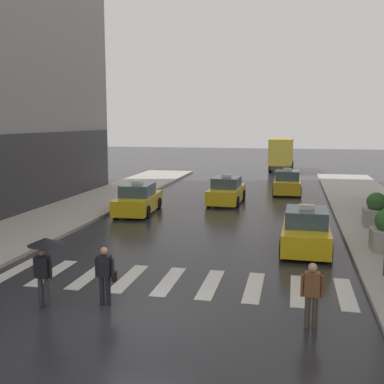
{
  "coord_description": "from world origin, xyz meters",
  "views": [
    {
      "loc": [
        3.77,
        -11.12,
        5.04
      ],
      "look_at": [
        -0.31,
        8.0,
        2.14
      ],
      "focal_mm": 44.58,
      "sensor_mm": 36.0,
      "label": 1
    }
  ],
  "objects_px": {
    "pedestrian_plain_coat": "(312,291)",
    "taxi_third": "(227,191)",
    "taxi_fourth": "(287,183)",
    "taxi_second": "(138,200)",
    "planter_mid_block": "(376,211)",
    "pedestrian_with_handbag": "(105,272)",
    "taxi_lead": "(306,231)",
    "box_truck": "(281,153)",
    "pedestrian_with_umbrella": "(44,253)"
  },
  "relations": [
    {
      "from": "taxi_lead",
      "to": "taxi_third",
      "type": "bearing_deg",
      "value": 114.54
    },
    {
      "from": "taxi_lead",
      "to": "taxi_second",
      "type": "height_order",
      "value": "same"
    },
    {
      "from": "box_truck",
      "to": "pedestrian_plain_coat",
      "type": "bearing_deg",
      "value": -87.33
    },
    {
      "from": "taxi_fourth",
      "to": "taxi_second",
      "type": "bearing_deg",
      "value": -130.96
    },
    {
      "from": "taxi_lead",
      "to": "pedestrian_with_handbag",
      "type": "bearing_deg",
      "value": -127.37
    },
    {
      "from": "pedestrian_with_handbag",
      "to": "pedestrian_plain_coat",
      "type": "distance_m",
      "value": 5.52
    },
    {
      "from": "taxi_fourth",
      "to": "pedestrian_plain_coat",
      "type": "distance_m",
      "value": 22.6
    },
    {
      "from": "taxi_lead",
      "to": "taxi_second",
      "type": "xyz_separation_m",
      "value": [
        -8.95,
        5.78,
        0.0
      ]
    },
    {
      "from": "taxi_fourth",
      "to": "pedestrian_with_handbag",
      "type": "relative_size",
      "value": 2.76
    },
    {
      "from": "taxi_fourth",
      "to": "box_truck",
      "type": "distance_m",
      "value": 14.87
    },
    {
      "from": "taxi_lead",
      "to": "box_truck",
      "type": "xyz_separation_m",
      "value": [
        -1.78,
        29.8,
        1.13
      ]
    },
    {
      "from": "taxi_third",
      "to": "planter_mid_block",
      "type": "distance_m",
      "value": 9.78
    },
    {
      "from": "taxi_second",
      "to": "box_truck",
      "type": "distance_m",
      "value": 25.09
    },
    {
      "from": "taxi_third",
      "to": "box_truck",
      "type": "height_order",
      "value": "box_truck"
    },
    {
      "from": "taxi_fourth",
      "to": "pedestrian_with_umbrella",
      "type": "distance_m",
      "value": 23.51
    },
    {
      "from": "taxi_fourth",
      "to": "box_truck",
      "type": "height_order",
      "value": "box_truck"
    },
    {
      "from": "taxi_third",
      "to": "taxi_fourth",
      "type": "distance_m",
      "value": 6.13
    },
    {
      "from": "taxi_lead",
      "to": "taxi_third",
      "type": "relative_size",
      "value": 1.0
    },
    {
      "from": "box_truck",
      "to": "pedestrian_plain_coat",
      "type": "distance_m",
      "value": 37.43
    },
    {
      "from": "taxi_lead",
      "to": "pedestrian_with_umbrella",
      "type": "relative_size",
      "value": 2.35
    },
    {
      "from": "box_truck",
      "to": "pedestrian_plain_coat",
      "type": "height_order",
      "value": "box_truck"
    },
    {
      "from": "box_truck",
      "to": "pedestrian_with_handbag",
      "type": "xyz_separation_m",
      "value": [
        -3.76,
        -37.05,
        -0.92
      ]
    },
    {
      "from": "planter_mid_block",
      "to": "pedestrian_with_umbrella",
      "type": "bearing_deg",
      "value": -130.92
    },
    {
      "from": "taxi_second",
      "to": "pedestrian_with_umbrella",
      "type": "relative_size",
      "value": 2.38
    },
    {
      "from": "taxi_second",
      "to": "pedestrian_plain_coat",
      "type": "bearing_deg",
      "value": -56.3
    },
    {
      "from": "taxi_second",
      "to": "pedestrian_with_umbrella",
      "type": "xyz_separation_m",
      "value": [
        1.86,
        -13.47,
        0.79
      ]
    },
    {
      "from": "taxi_second",
      "to": "planter_mid_block",
      "type": "xyz_separation_m",
      "value": [
        12.25,
        -1.48,
        0.15
      ]
    },
    {
      "from": "taxi_third",
      "to": "planter_mid_block",
      "type": "height_order",
      "value": "taxi_third"
    },
    {
      "from": "pedestrian_with_handbag",
      "to": "taxi_second",
      "type": "bearing_deg",
      "value": 104.66
    },
    {
      "from": "taxi_third",
      "to": "pedestrian_with_umbrella",
      "type": "distance_m",
      "value": 17.94
    },
    {
      "from": "box_truck",
      "to": "planter_mid_block",
      "type": "relative_size",
      "value": 4.74
    },
    {
      "from": "pedestrian_with_handbag",
      "to": "taxi_third",
      "type": "bearing_deg",
      "value": 86.88
    },
    {
      "from": "taxi_third",
      "to": "pedestrian_with_handbag",
      "type": "distance_m",
      "value": 17.35
    },
    {
      "from": "taxi_third",
      "to": "pedestrian_plain_coat",
      "type": "relative_size",
      "value": 2.78
    },
    {
      "from": "taxi_lead",
      "to": "pedestrian_plain_coat",
      "type": "distance_m",
      "value": 7.59
    },
    {
      "from": "pedestrian_with_umbrella",
      "to": "pedestrian_with_handbag",
      "type": "bearing_deg",
      "value": 15.57
    },
    {
      "from": "pedestrian_with_umbrella",
      "to": "pedestrian_with_handbag",
      "type": "xyz_separation_m",
      "value": [
        1.55,
        0.43,
        -0.58
      ]
    },
    {
      "from": "box_truck",
      "to": "taxi_second",
      "type": "bearing_deg",
      "value": -106.63
    },
    {
      "from": "taxi_second",
      "to": "planter_mid_block",
      "type": "height_order",
      "value": "taxi_second"
    },
    {
      "from": "taxi_second",
      "to": "pedestrian_plain_coat",
      "type": "height_order",
      "value": "taxi_second"
    },
    {
      "from": "taxi_fourth",
      "to": "taxi_lead",
      "type": "bearing_deg",
      "value": -86.36
    },
    {
      "from": "taxi_second",
      "to": "taxi_lead",
      "type": "bearing_deg",
      "value": -32.85
    },
    {
      "from": "taxi_fourth",
      "to": "box_truck",
      "type": "relative_size",
      "value": 0.6
    },
    {
      "from": "planter_mid_block",
      "to": "pedestrian_with_handbag",
      "type": "bearing_deg",
      "value": -127.42
    },
    {
      "from": "taxi_lead",
      "to": "pedestrian_with_handbag",
      "type": "relative_size",
      "value": 2.77
    },
    {
      "from": "pedestrian_plain_coat",
      "to": "taxi_third",
      "type": "bearing_deg",
      "value": 104.48
    },
    {
      "from": "pedestrian_with_umbrella",
      "to": "pedestrian_plain_coat",
      "type": "relative_size",
      "value": 1.18
    },
    {
      "from": "box_truck",
      "to": "planter_mid_block",
      "type": "distance_m",
      "value": 26.02
    },
    {
      "from": "taxi_lead",
      "to": "taxi_second",
      "type": "distance_m",
      "value": 10.66
    },
    {
      "from": "taxi_second",
      "to": "taxi_fourth",
      "type": "bearing_deg",
      "value": 49.04
    }
  ]
}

